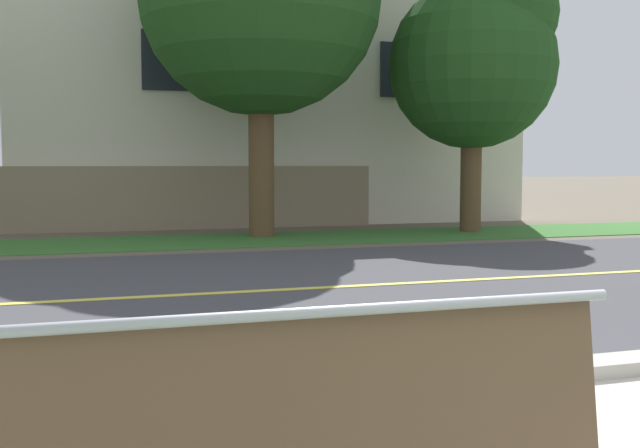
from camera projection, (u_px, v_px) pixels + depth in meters
ground_plane at (235, 274)px, 10.26m from camera, size 140.00×140.00×0.00m
curb_edge at (423, 385)px, 4.90m from camera, size 44.00×0.30×0.11m
street_asphalt at (263, 291)px, 8.84m from camera, size 52.00×8.00×0.01m
road_centre_line at (263, 291)px, 8.84m from camera, size 48.00×0.14×0.01m
far_verge_grass at (185, 242)px, 14.47m from camera, size 48.00×2.80×0.02m
shade_tree_centre at (479, 53)px, 16.34m from camera, size 3.53×3.53×5.82m
garden_wall at (82, 199)px, 16.61m from camera, size 13.00×0.36×1.40m
house_across_street at (257, 80)px, 20.85m from camera, size 13.34×6.91×7.31m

